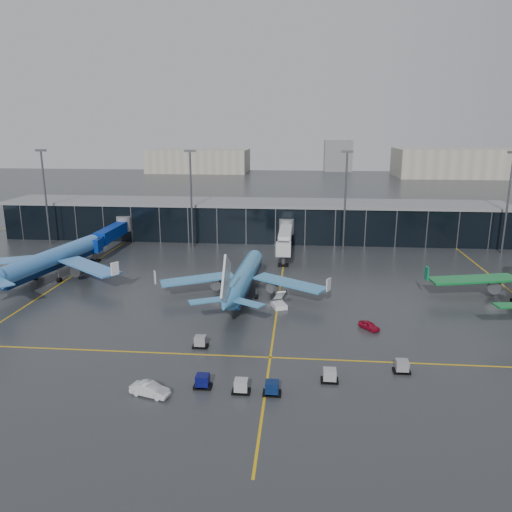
# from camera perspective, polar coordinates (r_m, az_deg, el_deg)

# --- Properties ---
(ground) EXTENTS (600.00, 600.00, 0.00)m
(ground) POSITION_cam_1_polar(r_m,az_deg,el_deg) (85.50, -4.47, -6.83)
(ground) COLOR #282B2D
(ground) RESTS_ON ground
(terminal_pier) EXTENTS (142.00, 17.00, 10.70)m
(terminal_pier) POSITION_cam_1_polar(r_m,az_deg,el_deg) (143.46, -0.39, 4.19)
(terminal_pier) COLOR black
(terminal_pier) RESTS_ON ground
(jet_bridges) EXTENTS (94.00, 27.50, 7.20)m
(jet_bridges) POSITION_cam_1_polar(r_m,az_deg,el_deg) (133.55, -16.35, 2.45)
(jet_bridges) COLOR #595B60
(jet_bridges) RESTS_ON ground
(flood_masts) EXTENTS (203.00, 0.50, 25.50)m
(flood_masts) POSITION_cam_1_polar(r_m,az_deg,el_deg) (129.93, 1.29, 6.86)
(flood_masts) COLOR #595B60
(flood_masts) RESTS_ON ground
(distant_hangars) EXTENTS (260.00, 71.00, 22.00)m
(distant_hangars) POSITION_cam_1_polar(r_m,az_deg,el_deg) (351.14, 11.30, 10.55)
(distant_hangars) COLOR #B2AD99
(distant_hangars) RESTS_ON ground
(taxi_lines) EXTENTS (220.00, 120.00, 0.02)m
(taxi_lines) POSITION_cam_1_polar(r_m,az_deg,el_deg) (94.40, 2.62, -4.71)
(taxi_lines) COLOR gold
(taxi_lines) RESTS_ON ground
(airliner_arkefly) EXTENTS (44.01, 48.34, 13.18)m
(airliner_arkefly) POSITION_cam_1_polar(r_m,az_deg,el_deg) (112.64, -22.44, 0.84)
(airliner_arkefly) COLOR #3F82D1
(airliner_arkefly) RESTS_ON ground
(airliner_klm_near) EXTENTS (34.96, 39.33, 11.59)m
(airliner_klm_near) POSITION_cam_1_polar(r_m,az_deg,el_deg) (93.79, -1.39, -1.12)
(airliner_klm_near) COLOR #3A86BF
(airliner_klm_near) RESTS_ON ground
(baggage_carts) EXTENTS (29.89, 13.85, 1.70)m
(baggage_carts) POSITION_cam_1_polar(r_m,az_deg,el_deg) (65.11, 2.07, -13.20)
(baggage_carts) COLOR black
(baggage_carts) RESTS_ON ground
(mobile_airstair) EXTENTS (3.17, 3.76, 3.45)m
(mobile_airstair) POSITION_cam_1_polar(r_m,az_deg,el_deg) (88.85, 2.65, -5.43)
(mobile_airstair) COLOR white
(mobile_airstair) RESTS_ON ground
(service_van_red) EXTENTS (3.55, 3.82, 1.27)m
(service_van_red) POSITION_cam_1_polar(r_m,az_deg,el_deg) (81.56, 12.81, -7.76)
(service_van_red) COLOR maroon
(service_van_red) RESTS_ON ground
(service_van_white) EXTENTS (5.15, 2.97, 1.60)m
(service_van_white) POSITION_cam_1_polar(r_m,az_deg,el_deg) (62.61, -12.02, -14.69)
(service_van_white) COLOR silver
(service_van_white) RESTS_ON ground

